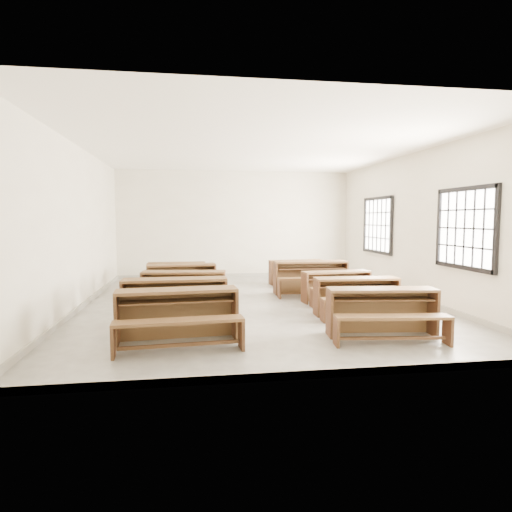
{
  "coord_description": "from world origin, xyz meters",
  "views": [
    {
      "loc": [
        -1.31,
        -8.7,
        1.77
      ],
      "look_at": [
        0.0,
        0.0,
        1.0
      ],
      "focal_mm": 30.0,
      "sensor_mm": 36.0,
      "label": 1
    }
  ],
  "objects": [
    {
      "name": "desk_set_3",
      "position": [
        -1.56,
        1.3,
        0.42
      ],
      "size": [
        1.65,
        0.96,
        0.71
      ],
      "rotation": [
        0.0,
        0.0,
        0.09
      ],
      "color": "brown",
      "rests_on": "ground"
    },
    {
      "name": "desk_set_1",
      "position": [
        -1.6,
        -1.57,
        0.45
      ],
      "size": [
        1.73,
        0.9,
        0.78
      ],
      "rotation": [
        0.0,
        0.0,
        0.01
      ],
      "color": "brown",
      "rests_on": "ground"
    },
    {
      "name": "desk_set_2",
      "position": [
        -1.48,
        -0.26,
        0.43
      ],
      "size": [
        1.72,
        1.03,
        0.74
      ],
      "rotation": [
        0.0,
        0.0,
        -0.11
      ],
      "color": "brown",
      "rests_on": "ground"
    },
    {
      "name": "desk_set_5",
      "position": [
        1.5,
        -2.75,
        0.42
      ],
      "size": [
        1.71,
        1.03,
        0.73
      ],
      "rotation": [
        0.0,
        0.0,
        -0.12
      ],
      "color": "brown",
      "rests_on": "ground"
    },
    {
      "name": "desk_set_0",
      "position": [
        -1.52,
        -2.63,
        0.45
      ],
      "size": [
        1.77,
        1.01,
        0.77
      ],
      "rotation": [
        0.0,
        0.0,
        0.07
      ],
      "color": "brown",
      "rests_on": "ground"
    },
    {
      "name": "desk_set_9",
      "position": [
        1.48,
        2.5,
        0.38
      ],
      "size": [
        1.48,
        0.82,
        0.65
      ],
      "rotation": [
        0.0,
        0.0,
        0.05
      ],
      "color": "brown",
      "rests_on": "ground"
    },
    {
      "name": "desk_set_6",
      "position": [
        1.67,
        -1.33,
        0.4
      ],
      "size": [
        1.57,
        0.86,
        0.69
      ],
      "rotation": [
        0.0,
        0.0,
        -0.04
      ],
      "color": "brown",
      "rests_on": "ground"
    },
    {
      "name": "desk_set_7",
      "position": [
        1.73,
        -0.07,
        0.38
      ],
      "size": [
        1.53,
        0.9,
        0.66
      ],
      "rotation": [
        0.0,
        0.0,
        0.1
      ],
      "color": "brown",
      "rests_on": "ground"
    },
    {
      "name": "room",
      "position": [
        0.09,
        0.0,
        2.14
      ],
      "size": [
        8.5,
        8.5,
        3.2
      ],
      "color": "gray",
      "rests_on": "ground"
    },
    {
      "name": "desk_set_8",
      "position": [
        1.46,
        0.98,
        0.45
      ],
      "size": [
        1.75,
        0.94,
        0.78
      ],
      "rotation": [
        0.0,
        0.0,
        -0.03
      ],
      "color": "brown",
      "rests_on": "ground"
    },
    {
      "name": "desk_set_4",
      "position": [
        -1.7,
        2.31,
        0.38
      ],
      "size": [
        1.48,
        0.8,
        0.65
      ],
      "rotation": [
        0.0,
        0.0,
        -0.03
      ],
      "color": "brown",
      "rests_on": "ground"
    }
  ]
}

